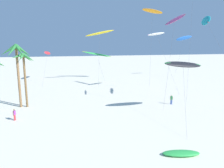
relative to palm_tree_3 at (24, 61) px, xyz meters
The scene contains 14 objects.
palm_tree_3 is the anchor object (origin of this frame).
palm_tree_4 1.32m from the palm_tree_3, 168.84° to the left, with size 4.71×4.87×10.13m.
flying_kite_1 28.90m from the palm_tree_3, 58.50° to the left, with size 8.32×7.53×8.00m.
flying_kite_2 24.79m from the palm_tree_3, 51.56° to the left, with size 7.45×7.43×13.62m.
flying_kite_3 32.55m from the palm_tree_3, 28.43° to the left, with size 4.91×4.74×18.51m.
flying_kite_4 26.27m from the palm_tree_3, 15.24° to the left, with size 5.95×5.79×12.58m.
flying_kite_5 24.56m from the palm_tree_3, ahead, with size 3.44×5.36×14.89m.
flying_kite_6 24.20m from the palm_tree_3, 85.74° to the left, with size 1.99×10.25×8.09m.
flying_kite_7 46.39m from the palm_tree_3, 28.96° to the left, with size 6.39×2.95×12.47m.
flying_kite_8 30.03m from the palm_tree_3, ahead, with size 5.48×11.05×15.14m.
flying_kite_9 24.16m from the palm_tree_3, 19.36° to the right, with size 7.04×9.37×8.00m.
grounded_kite_0 26.34m from the palm_tree_3, 49.16° to the right, with size 3.68×1.83×0.41m.
person_near_left 24.74m from the palm_tree_3, ahead, with size 0.44×0.33×1.67m.
person_near_right 8.96m from the palm_tree_3, 96.05° to the right, with size 0.33×0.45×1.57m.
Camera 1 is at (-2.93, -6.47, 10.51)m, focal length 34.64 mm.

